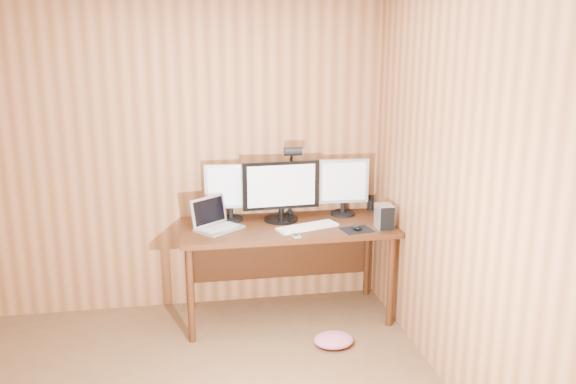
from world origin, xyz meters
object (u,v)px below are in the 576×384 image
object	(u,v)px
hard_drive	(384,216)
desk_lamp	(291,170)
phone	(296,235)
monitor_left	(230,191)
monitor_right	(343,185)
speaker	(370,203)
desk	(285,237)
monitor_center	(281,190)
laptop	(215,221)
mouse	(357,227)
keyboard	(308,227)

from	to	relation	value
hard_drive	desk_lamp	bearing A→B (deg)	147.33
hard_drive	phone	distance (m)	0.70
monitor_left	hard_drive	bearing A→B (deg)	-13.37
monitor_right	monitor_left	bearing A→B (deg)	-178.81
monitor_right	speaker	size ratio (longest dim) A/B	3.66
desk	hard_drive	bearing A→B (deg)	-20.97
monitor_right	speaker	world-z (taller)	monitor_right
monitor_center	laptop	xyz separation A→B (m)	(-0.52, -0.12, -0.19)
monitor_left	monitor_right	world-z (taller)	monitor_right
monitor_right	phone	bearing A→B (deg)	-133.64
mouse	phone	world-z (taller)	mouse
keyboard	phone	world-z (taller)	keyboard
keyboard	mouse	size ratio (longest dim) A/B	4.61
keyboard	desk_lamp	bearing A→B (deg)	81.40
monitor_center	speaker	size ratio (longest dim) A/B	4.84
desk	monitor_right	distance (m)	0.62
laptop	phone	xyz separation A→B (m)	(0.56, -0.28, -0.05)
desk	monitor_center	bearing A→B (deg)	115.90
desk	keyboard	distance (m)	0.26
laptop	mouse	world-z (taller)	laptop
mouse	laptop	bearing A→B (deg)	171.48
phone	mouse	bearing A→B (deg)	-0.18
desk	monitor_center	world-z (taller)	monitor_center
monitor_left	hard_drive	xyz separation A→B (m)	(1.11, -0.39, -0.15)
desk	hard_drive	xyz separation A→B (m)	(0.70, -0.27, 0.21)
desk	monitor_right	world-z (taller)	monitor_right
desk	desk_lamp	distance (m)	0.53
desk_lamp	desk	bearing A→B (deg)	-134.01
monitor_left	desk_lamp	size ratio (longest dim) A/B	0.73
monitor_left	keyboard	world-z (taller)	monitor_left
monitor_left	hard_drive	size ratio (longest dim) A/B	2.48
monitor_center	monitor_right	size ratio (longest dim) A/B	1.32
monitor_center	phone	size ratio (longest dim) A/B	5.66
hard_drive	phone	size ratio (longest dim) A/B	1.67
monitor_center	mouse	bearing A→B (deg)	-37.19
keyboard	hard_drive	size ratio (longest dim) A/B	2.76
mouse	monitor_right	bearing A→B (deg)	93.07
desk	mouse	xyz separation A→B (m)	(0.49, -0.29, 0.14)
monitor_center	laptop	distance (m)	0.56
monitor_left	speaker	bearing A→B (deg)	10.86
desk	desk_lamp	size ratio (longest dim) A/B	2.64
mouse	keyboard	bearing A→B (deg)	166.30
monitor_center	monitor_left	world-z (taller)	monitor_center
monitor_center	speaker	xyz separation A→B (m)	(0.78, 0.17, -0.18)
laptop	desk_lamp	bearing A→B (deg)	-19.44
monitor_left	phone	size ratio (longest dim) A/B	4.16
laptop	keyboard	size ratio (longest dim) A/B	0.83
monitor_center	monitor_right	world-z (taller)	monitor_center
keyboard	monitor_left	bearing A→B (deg)	131.96
monitor_left	keyboard	size ratio (longest dim) A/B	0.90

